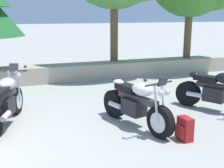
# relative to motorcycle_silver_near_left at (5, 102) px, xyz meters

# --- Properties ---
(motorcycle_silver_near_left) EXTENTS (0.94, 2.00, 1.18)m
(motorcycle_silver_near_left) POSITION_rel_motorcycle_silver_near_left_xyz_m (0.00, 0.00, 0.00)
(motorcycle_silver_near_left) COLOR black
(motorcycle_silver_near_left) RESTS_ON ground
(motorcycle_white_centre) EXTENTS (0.89, 2.02, 1.18)m
(motorcycle_white_centre) POSITION_rel_motorcycle_silver_near_left_xyz_m (2.51, -1.03, 0.00)
(motorcycle_white_centre) COLOR black
(motorcycle_white_centre) RESTS_ON ground
(motorcycle_black_far_right) EXTENTS (1.20, 1.87, 1.18)m
(motorcycle_black_far_right) POSITION_rel_motorcycle_silver_near_left_xyz_m (4.70, -0.79, 0.00)
(motorcycle_black_far_right) COLOR black
(motorcycle_black_far_right) RESTS_ON ground
(rider_backpack) EXTENTS (0.27, 0.31, 0.47)m
(rider_backpack) POSITION_rel_motorcycle_silver_near_left_xyz_m (3.07, -1.95, -0.24)
(rider_backpack) COLOR #A31E1E
(rider_backpack) RESTS_ON ground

